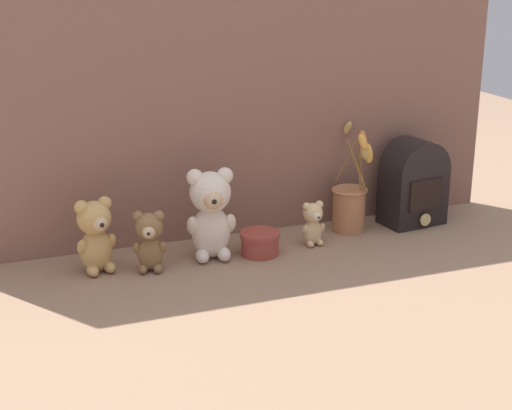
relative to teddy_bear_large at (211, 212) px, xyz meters
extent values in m
plane|color=#8E7056|center=(0.13, -0.01, -0.13)|extent=(4.00, 4.00, 0.00)
cube|color=#845B4C|center=(0.13, 0.15, 0.27)|extent=(1.55, 0.02, 0.79)
ellipsoid|color=beige|center=(0.00, 0.00, -0.06)|extent=(0.11, 0.10, 0.14)
sphere|color=beige|center=(0.00, 0.00, 0.05)|extent=(0.11, 0.11, 0.11)
sphere|color=#D1B289|center=(-0.01, -0.04, 0.05)|extent=(0.05, 0.05, 0.05)
sphere|color=black|center=(-0.01, -0.06, 0.05)|extent=(0.01, 0.01, 0.01)
sphere|color=beige|center=(0.04, 0.00, 0.09)|extent=(0.04, 0.04, 0.04)
sphere|color=beige|center=(-0.04, 0.01, 0.09)|extent=(0.04, 0.04, 0.04)
ellipsoid|color=beige|center=(0.05, -0.01, -0.03)|extent=(0.04, 0.05, 0.06)
ellipsoid|color=beige|center=(-0.05, 0.00, -0.03)|extent=(0.04, 0.05, 0.06)
ellipsoid|color=beige|center=(0.02, -0.03, -0.11)|extent=(0.04, 0.06, 0.03)
ellipsoid|color=beige|center=(-0.03, -0.02, -0.11)|extent=(0.04, 0.06, 0.03)
ellipsoid|color=tan|center=(-0.29, 0.01, -0.07)|extent=(0.09, 0.08, 0.11)
sphere|color=tan|center=(-0.29, 0.01, 0.02)|extent=(0.08, 0.08, 0.08)
sphere|color=#D1B289|center=(-0.29, -0.02, 0.01)|extent=(0.04, 0.04, 0.04)
sphere|color=black|center=(-0.28, -0.03, 0.01)|extent=(0.01, 0.01, 0.01)
sphere|color=tan|center=(-0.26, 0.02, 0.05)|extent=(0.03, 0.03, 0.03)
sphere|color=tan|center=(-0.32, 0.01, 0.05)|extent=(0.03, 0.03, 0.03)
ellipsoid|color=tan|center=(-0.25, 0.02, -0.05)|extent=(0.03, 0.04, 0.05)
ellipsoid|color=tan|center=(-0.33, 0.00, -0.05)|extent=(0.03, 0.04, 0.05)
ellipsoid|color=tan|center=(-0.27, 0.00, -0.11)|extent=(0.04, 0.05, 0.03)
ellipsoid|color=tan|center=(-0.31, -0.01, -0.11)|extent=(0.04, 0.05, 0.03)
ellipsoid|color=olive|center=(-0.17, -0.02, -0.08)|extent=(0.08, 0.07, 0.09)
sphere|color=olive|center=(-0.17, -0.02, -0.01)|extent=(0.07, 0.07, 0.07)
sphere|color=#D1B289|center=(-0.17, -0.05, -0.01)|extent=(0.03, 0.03, 0.03)
sphere|color=black|center=(-0.18, -0.06, -0.01)|extent=(0.01, 0.01, 0.01)
sphere|color=olive|center=(-0.14, -0.03, 0.02)|extent=(0.03, 0.03, 0.03)
sphere|color=olive|center=(-0.19, -0.02, 0.02)|extent=(0.03, 0.03, 0.03)
ellipsoid|color=olive|center=(-0.14, -0.04, -0.06)|extent=(0.03, 0.03, 0.04)
ellipsoid|color=olive|center=(-0.20, -0.02, -0.06)|extent=(0.03, 0.03, 0.04)
ellipsoid|color=olive|center=(-0.15, -0.05, -0.11)|extent=(0.03, 0.04, 0.02)
ellipsoid|color=olive|center=(-0.19, -0.04, -0.11)|extent=(0.03, 0.04, 0.02)
ellipsoid|color=#DBBC84|center=(0.28, -0.01, -0.09)|extent=(0.05, 0.05, 0.07)
sphere|color=#DBBC84|center=(0.28, -0.01, -0.03)|extent=(0.05, 0.05, 0.05)
sphere|color=beige|center=(0.29, -0.03, -0.04)|extent=(0.03, 0.03, 0.03)
sphere|color=black|center=(0.29, -0.04, -0.04)|extent=(0.01, 0.01, 0.01)
sphere|color=#DBBC84|center=(0.30, 0.00, -0.01)|extent=(0.02, 0.02, 0.02)
sphere|color=#DBBC84|center=(0.26, -0.01, -0.01)|extent=(0.02, 0.02, 0.02)
ellipsoid|color=#DBBC84|center=(0.31, -0.01, -0.08)|extent=(0.02, 0.03, 0.03)
ellipsoid|color=#DBBC84|center=(0.26, -0.01, -0.08)|extent=(0.02, 0.03, 0.03)
ellipsoid|color=#DBBC84|center=(0.30, -0.02, -0.12)|extent=(0.02, 0.03, 0.02)
ellipsoid|color=#DBBC84|center=(0.27, -0.02, -0.12)|extent=(0.02, 0.03, 0.02)
cylinder|color=#AD7047|center=(0.42, 0.06, -0.06)|extent=(0.09, 0.09, 0.13)
torus|color=#AD7047|center=(0.42, 0.06, 0.00)|extent=(0.10, 0.10, 0.01)
cylinder|color=olive|center=(0.42, 0.01, 0.08)|extent=(0.07, 0.01, 0.15)
ellipsoid|color=gold|center=(0.42, -0.02, 0.15)|extent=(0.04, 0.02, 0.05)
cylinder|color=olive|center=(0.44, 0.03, 0.06)|extent=(0.03, 0.03, 0.11)
ellipsoid|color=gold|center=(0.45, 0.01, 0.11)|extent=(0.05, 0.04, 0.07)
cylinder|color=olive|center=(0.44, 0.03, 0.07)|extent=(0.03, 0.01, 0.14)
ellipsoid|color=orange|center=(0.44, 0.02, 0.14)|extent=(0.04, 0.03, 0.06)
cylinder|color=olive|center=(0.44, 0.11, 0.08)|extent=(0.07, 0.03, 0.15)
ellipsoid|color=tan|center=(0.45, 0.14, 0.15)|extent=(0.04, 0.03, 0.05)
cylinder|color=olive|center=(0.43, 0.01, 0.06)|extent=(0.05, 0.01, 0.12)
ellipsoid|color=tan|center=(0.43, -0.01, 0.12)|extent=(0.03, 0.02, 0.04)
cube|color=black|center=(0.63, 0.05, -0.04)|extent=(0.19, 0.13, 0.16)
cylinder|color=black|center=(0.63, 0.05, 0.04)|extent=(0.19, 0.13, 0.17)
cube|color=black|center=(0.63, -0.01, -0.02)|extent=(0.11, 0.02, 0.09)
cylinder|color=#D6BC7A|center=(0.63, -0.01, -0.10)|extent=(0.04, 0.01, 0.03)
cylinder|color=#993D33|center=(0.13, -0.02, -0.10)|extent=(0.10, 0.10, 0.05)
cylinder|color=#993D33|center=(0.13, -0.02, -0.07)|extent=(0.11, 0.11, 0.01)
camera|label=1|loc=(-0.56, -1.81, 0.65)|focal=55.00mm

